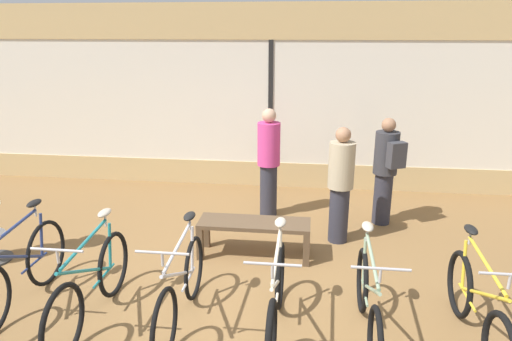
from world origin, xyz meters
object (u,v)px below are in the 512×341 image
bicycle_right (368,304)px  bicycle_far_right (477,310)px  bicycle_center_left (181,289)px  customer_by_window (386,169)px  bicycle_center_right (276,300)px  customer_near_rack (340,183)px  customer_mid_floor (269,161)px  bicycle_far_left (19,272)px  display_bench (254,228)px  bicycle_left (91,286)px

bicycle_right → bicycle_far_right: size_ratio=0.98×
bicycle_center_left → customer_by_window: size_ratio=1.07×
bicycle_center_right → customer_near_rack: bearing=72.3°
bicycle_center_left → bicycle_right: bearing=-0.8°
bicycle_center_left → customer_mid_floor: (0.58, 2.82, 0.49)m
bicycle_far_right → customer_near_rack: bearing=118.7°
customer_by_window → bicycle_far_right: bearing=-80.8°
bicycle_far_left → display_bench: bearing=32.1°
bicycle_left → bicycle_far_right: bearing=1.0°
bicycle_center_left → bicycle_far_right: size_ratio=0.99×
bicycle_center_right → customer_mid_floor: 2.96m
bicycle_far_left → bicycle_right: (3.48, -0.10, -0.04)m
bicycle_center_left → customer_near_rack: customer_near_rack is taller
customer_near_rack → bicycle_far_right: bearing=-61.3°
customer_near_rack → bicycle_right: bearing=-85.6°
bicycle_far_left → bicycle_center_right: bearing=-3.2°
bicycle_center_left → bicycle_left: bearing=-175.6°
bicycle_far_right → customer_mid_floor: 3.58m
bicycle_far_left → customer_near_rack: customer_near_rack is taller
bicycle_far_left → bicycle_right: 3.48m
bicycle_far_right → customer_mid_floor: bearing=127.2°
bicycle_center_left → customer_by_window: (2.28, 2.72, 0.47)m
bicycle_far_left → bicycle_center_left: (1.72, -0.07, -0.02)m
bicycle_center_left → bicycle_far_right: bearing=-0.1°
bicycle_right → customer_by_window: size_ratio=1.06×
bicycle_far_left → bicycle_far_right: bicycle_far_left is taller
customer_by_window → customer_mid_floor: (-1.71, 0.11, 0.02)m
customer_by_window → bicycle_center_right: bearing=-115.9°
display_bench → customer_mid_floor: customer_mid_floor is taller
bicycle_center_right → display_bench: 1.61m
bicycle_center_left → customer_near_rack: bearing=51.9°
bicycle_center_right → bicycle_right: bearing=3.6°
bicycle_center_right → customer_near_rack: customer_near_rack is taller
bicycle_right → customer_by_window: (0.52, 2.74, 0.48)m
bicycle_far_right → customer_near_rack: 2.38m
bicycle_left → bicycle_center_right: size_ratio=1.01×
bicycle_far_left → bicycle_center_right: 2.65m
customer_near_rack → customer_mid_floor: (-1.03, 0.78, 0.05)m
bicycle_right → customer_mid_floor: bearing=112.6°
bicycle_left → bicycle_right: bicycle_left is taller
bicycle_center_right → customer_near_rack: 2.27m
customer_by_window → display_bench: bearing=-144.9°
bicycle_left → customer_by_window: size_ratio=1.10×
customer_near_rack → customer_mid_floor: bearing=142.8°
bicycle_right → bicycle_center_right: bearing=-176.4°
bicycle_right → bicycle_far_right: 0.96m
bicycle_right → customer_near_rack: size_ratio=1.06×
display_bench → customer_near_rack: size_ratio=0.88×
bicycle_far_right → customer_by_window: size_ratio=1.08×
customer_near_rack → customer_by_window: size_ratio=1.00×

